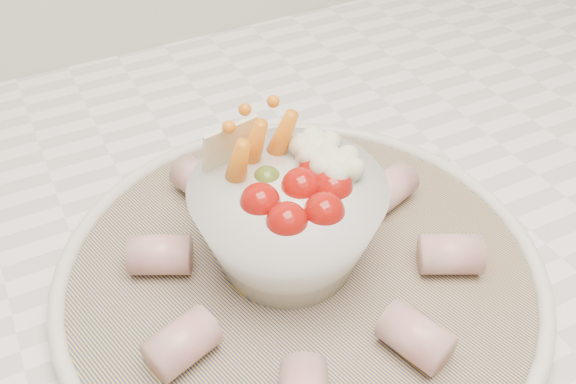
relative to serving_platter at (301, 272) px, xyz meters
name	(u,v)px	position (x,y,z in m)	size (l,w,h in m)	color
serving_platter	(301,272)	(0.00, 0.00, 0.00)	(0.45, 0.45, 0.02)	navy
veggie_bowl	(289,217)	(0.00, 0.01, 0.05)	(0.14, 0.14, 0.11)	silver
cured_meat_rolls	(300,255)	(0.00, 0.00, 0.02)	(0.25, 0.27, 0.03)	#AC4F59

